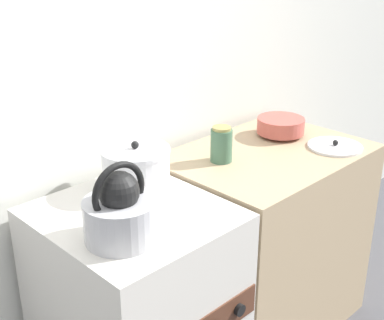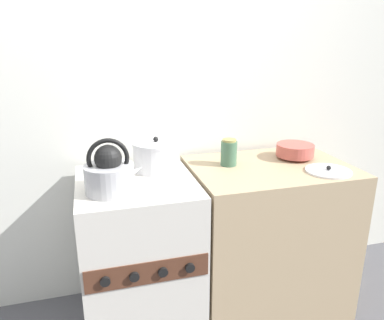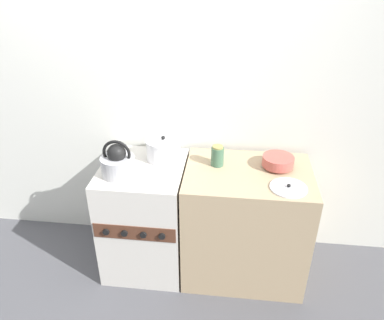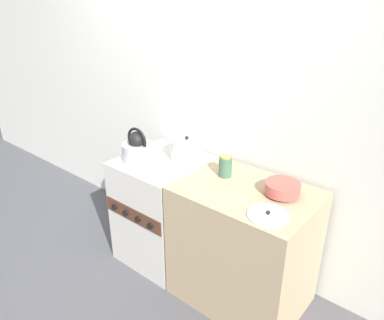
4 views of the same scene
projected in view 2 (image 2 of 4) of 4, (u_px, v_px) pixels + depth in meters
wall_back at (123, 88)px, 2.05m from camera, size 7.00×0.06×2.50m
stove at (140, 256)px, 1.96m from camera, size 0.58×0.64×0.85m
counter at (266, 236)px, 2.15m from camera, size 0.85×0.62×0.86m
kettle at (110, 173)px, 1.67m from camera, size 0.27×0.22×0.25m
cooking_pot at (156, 156)px, 1.97m from camera, size 0.25×0.25×0.18m
enamel_bowl at (295, 150)px, 2.13m from camera, size 0.21×0.21×0.08m
storage_jar at (229, 153)px, 2.00m from camera, size 0.09×0.09×0.14m
loose_pot_lid at (328, 171)px, 1.92m from camera, size 0.23×0.23×0.03m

